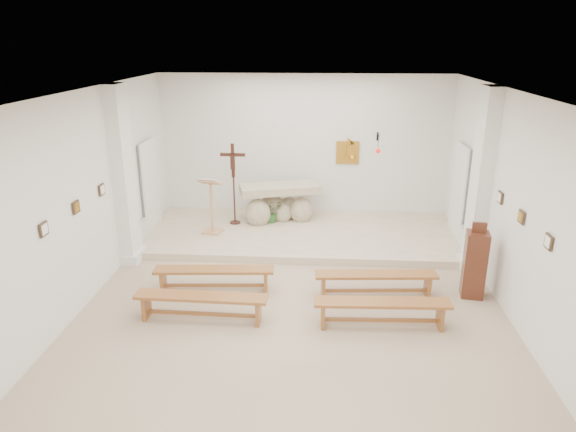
# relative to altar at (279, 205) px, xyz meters

# --- Properties ---
(ground) EXTENTS (7.00, 10.00, 0.00)m
(ground) POSITION_rel_altar_xyz_m (0.56, -4.20, -0.52)
(ground) COLOR tan
(ground) RESTS_ON ground
(wall_left) EXTENTS (0.02, 10.00, 3.50)m
(wall_left) POSITION_rel_altar_xyz_m (-2.93, -4.20, 1.23)
(wall_left) COLOR silver
(wall_left) RESTS_ON ground
(wall_right) EXTENTS (0.02, 10.00, 3.50)m
(wall_right) POSITION_rel_altar_xyz_m (4.05, -4.20, 1.23)
(wall_right) COLOR silver
(wall_right) RESTS_ON ground
(wall_back) EXTENTS (7.00, 0.02, 3.50)m
(wall_back) POSITION_rel_altar_xyz_m (0.56, 0.79, 1.23)
(wall_back) COLOR silver
(wall_back) RESTS_ON ground
(ceiling) EXTENTS (7.00, 10.00, 0.02)m
(ceiling) POSITION_rel_altar_xyz_m (0.56, -4.20, 2.97)
(ceiling) COLOR silver
(ceiling) RESTS_ON wall_back
(sanctuary_platform) EXTENTS (6.98, 3.00, 0.15)m
(sanctuary_platform) POSITION_rel_altar_xyz_m (0.56, -0.70, -0.44)
(sanctuary_platform) COLOR beige
(sanctuary_platform) RESTS_ON ground
(pilaster_left) EXTENTS (0.26, 0.55, 3.50)m
(pilaster_left) POSITION_rel_altar_xyz_m (-2.81, -2.20, 1.23)
(pilaster_left) COLOR white
(pilaster_left) RESTS_ON ground
(pilaster_right) EXTENTS (0.26, 0.55, 3.50)m
(pilaster_right) POSITION_rel_altar_xyz_m (3.93, -2.20, 1.23)
(pilaster_right) COLOR white
(pilaster_right) RESTS_ON ground
(gold_wall_relief) EXTENTS (0.55, 0.04, 0.55)m
(gold_wall_relief) POSITION_rel_altar_xyz_m (1.61, 0.76, 1.13)
(gold_wall_relief) COLOR gold
(gold_wall_relief) RESTS_ON wall_back
(sanctuary_lamp) EXTENTS (0.11, 0.36, 0.44)m
(sanctuary_lamp) POSITION_rel_altar_xyz_m (2.31, 0.51, 1.29)
(sanctuary_lamp) COLOR black
(sanctuary_lamp) RESTS_ON wall_back
(station_frame_left_front) EXTENTS (0.03, 0.20, 0.20)m
(station_frame_left_front) POSITION_rel_altar_xyz_m (-2.91, -5.00, 1.20)
(station_frame_left_front) COLOR #3F2B1B
(station_frame_left_front) RESTS_ON wall_left
(station_frame_left_mid) EXTENTS (0.03, 0.20, 0.20)m
(station_frame_left_mid) POSITION_rel_altar_xyz_m (-2.91, -4.00, 1.20)
(station_frame_left_mid) COLOR #3F2B1B
(station_frame_left_mid) RESTS_ON wall_left
(station_frame_left_rear) EXTENTS (0.03, 0.20, 0.20)m
(station_frame_left_rear) POSITION_rel_altar_xyz_m (-2.91, -3.00, 1.20)
(station_frame_left_rear) COLOR #3F2B1B
(station_frame_left_rear) RESTS_ON wall_left
(station_frame_right_front) EXTENTS (0.03, 0.20, 0.20)m
(station_frame_right_front) POSITION_rel_altar_xyz_m (4.03, -5.00, 1.20)
(station_frame_right_front) COLOR #3F2B1B
(station_frame_right_front) RESTS_ON wall_right
(station_frame_right_mid) EXTENTS (0.03, 0.20, 0.20)m
(station_frame_right_mid) POSITION_rel_altar_xyz_m (4.03, -4.00, 1.20)
(station_frame_right_mid) COLOR #3F2B1B
(station_frame_right_mid) RESTS_ON wall_right
(station_frame_right_rear) EXTENTS (0.03, 0.20, 0.20)m
(station_frame_right_rear) POSITION_rel_altar_xyz_m (4.03, -3.00, 1.20)
(station_frame_right_rear) COLOR #3F2B1B
(station_frame_right_rear) RESTS_ON wall_right
(radiator_left) EXTENTS (0.10, 0.85, 0.52)m
(radiator_left) POSITION_rel_altar_xyz_m (-2.87, -1.50, -0.25)
(radiator_left) COLOR silver
(radiator_left) RESTS_ON ground
(radiator_right) EXTENTS (0.10, 0.85, 0.52)m
(radiator_right) POSITION_rel_altar_xyz_m (3.99, -1.50, -0.25)
(radiator_right) COLOR silver
(radiator_right) RESTS_ON ground
(altar) EXTENTS (1.97, 1.18, 0.95)m
(altar) POSITION_rel_altar_xyz_m (0.00, 0.00, 0.00)
(altar) COLOR #C5B796
(altar) RESTS_ON sanctuary_platform
(lectern) EXTENTS (0.52, 0.46, 1.29)m
(lectern) POSITION_rel_altar_xyz_m (-1.41, -0.94, 0.27)
(lectern) COLOR tan
(lectern) RESTS_ON sanctuary_platform
(crucifix_stand) EXTENTS (0.57, 0.25, 1.89)m
(crucifix_stand) POSITION_rel_altar_xyz_m (-1.01, -0.29, 0.73)
(crucifix_stand) COLOR #3D1D13
(crucifix_stand) RESTS_ON sanctuary_platform
(potted_plant) EXTENTS (0.56, 0.50, 0.56)m
(potted_plant) POSITION_rel_altar_xyz_m (-0.16, -0.15, -0.09)
(potted_plant) COLOR #2D6026
(potted_plant) RESTS_ON sanctuary_platform
(donation_pedestal) EXTENTS (0.42, 0.42, 1.37)m
(donation_pedestal) POSITION_rel_altar_xyz_m (3.66, -3.29, 0.09)
(donation_pedestal) COLOR #502B17
(donation_pedestal) RESTS_ON ground
(bench_left_front) EXTENTS (2.13, 0.49, 0.45)m
(bench_left_front) POSITION_rel_altar_xyz_m (-0.85, -3.44, -0.18)
(bench_left_front) COLOR brown
(bench_left_front) RESTS_ON ground
(bench_right_front) EXTENTS (2.13, 0.49, 0.45)m
(bench_right_front) POSITION_rel_altar_xyz_m (1.98, -3.44, -0.18)
(bench_right_front) COLOR brown
(bench_right_front) RESTS_ON ground
(bench_left_second) EXTENTS (2.11, 0.39, 0.45)m
(bench_left_second) POSITION_rel_altar_xyz_m (-0.85, -4.43, -0.18)
(bench_left_second) COLOR brown
(bench_left_second) RESTS_ON ground
(bench_right_second) EXTENTS (2.12, 0.42, 0.45)m
(bench_right_second) POSITION_rel_altar_xyz_m (1.98, -4.43, -0.18)
(bench_right_second) COLOR brown
(bench_right_second) RESTS_ON ground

